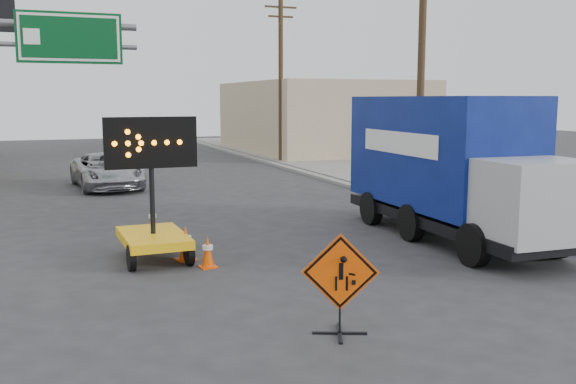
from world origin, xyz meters
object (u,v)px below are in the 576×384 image
box_truck (450,175)px  arrow_board (153,229)px  construction_sign (340,282)px  pickup_truck (107,171)px

box_truck → arrow_board: bearing=178.5°
construction_sign → pickup_truck: bearing=118.3°
construction_sign → arrow_board: arrow_board is taller
pickup_truck → box_truck: (7.26, -12.67, 0.93)m
arrow_board → box_truck: box_truck is taller
arrow_board → pickup_truck: (0.13, 12.24, -0.00)m
construction_sign → box_truck: size_ratio=0.20×
construction_sign → box_truck: (5.49, 5.13, 0.80)m
pickup_truck → box_truck: 14.64m
arrow_board → construction_sign: bearing=-73.0°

